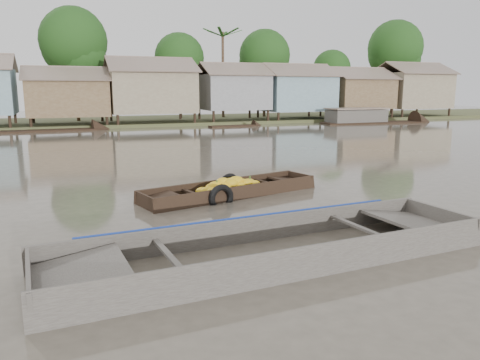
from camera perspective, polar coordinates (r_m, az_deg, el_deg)
name	(u,v)px	position (r m, az deg, el deg)	size (l,w,h in m)	color
ground	(290,226)	(10.17, 6.10, -5.57)	(120.00, 120.00, 0.00)	#524B3F
riverbank	(152,87)	(41.22, -10.70, 11.13)	(120.00, 12.47, 10.22)	#384723
banana_boat	(229,191)	(12.89, -1.34, -1.31)	(5.37, 2.52, 0.75)	black
viewer_boat	(275,254)	(8.26, 4.24, -9.02)	(8.04, 2.57, 0.64)	#3E3935
distant_boats	(304,123)	(37.60, 7.79, 6.89)	(48.81, 15.53, 1.38)	black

